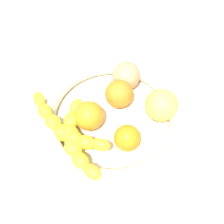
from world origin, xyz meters
The scene contains 9 objects.
kitchen_counter centered at (0.00, 0.00, 1.50)cm, with size 120.00×120.00×3.00cm, color #9E9593.
fruit_bowl centered at (0.00, 0.00, 5.41)cm, with size 32.15×32.15×4.68cm.
banana_draped_left centered at (5.14, 8.89, 7.18)cm, with size 13.17×17.46×4.04cm.
banana_draped_right centered at (8.39, 7.22, 7.62)cm, with size 21.44×10.36×5.49cm.
orange_front centered at (4.43, 2.76, 7.93)cm, with size 6.62×6.62×6.62cm, color orange.
orange_mid_left centered at (-5.13, 5.17, 7.52)cm, with size 5.81×5.81×5.81cm, color orange.
orange_mid_right centered at (-0.17, -5.14, 7.97)cm, with size 6.70×6.70×6.70cm, color orange.
apple_yellow centered at (-10.07, -4.79, 8.36)cm, with size 7.49×7.49×7.49cm, color #E1C259.
peach_blush centered at (-0.32, -10.86, 8.05)cm, with size 6.86×6.86×6.86cm, color #F99C69.
Camera 1 is at (-10.72, 31.82, 58.15)cm, focal length 43.47 mm.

